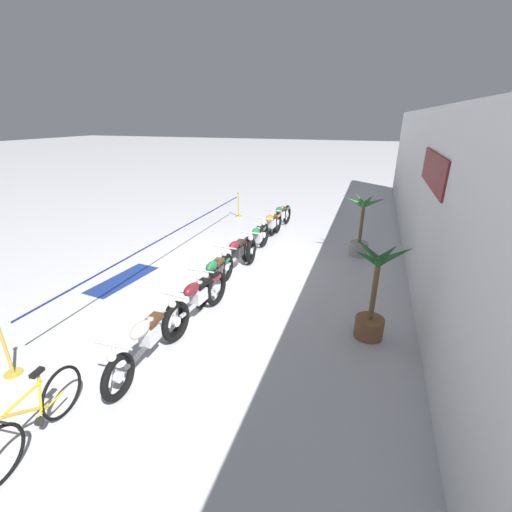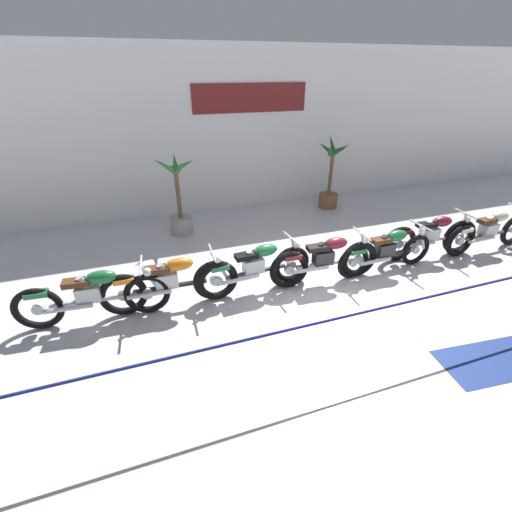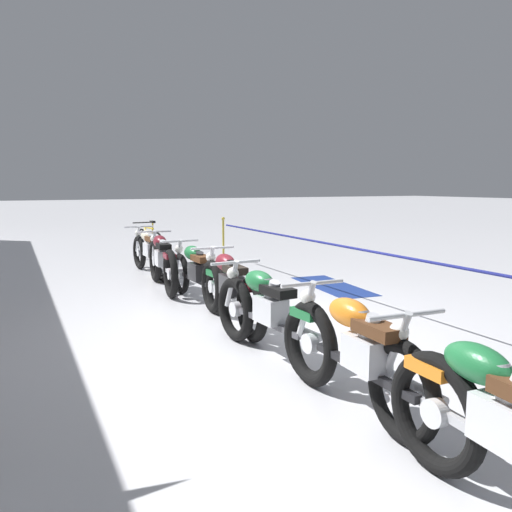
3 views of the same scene
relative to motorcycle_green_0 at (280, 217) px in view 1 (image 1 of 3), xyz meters
name	(u,v)px [view 1 (image 1 of 3)]	position (x,y,z in m)	size (l,w,h in m)	color
ground_plane	(221,267)	(3.98, -0.67, -0.48)	(120.00, 120.00, 0.00)	silver
back_wall	(433,209)	(3.98, 4.45, 1.62)	(28.00, 0.29, 4.20)	white
motorcycle_green_0	(280,217)	(0.00, 0.00, 0.00)	(2.37, 0.62, 0.95)	black
motorcycle_orange_1	(271,226)	(1.20, -0.01, 0.00)	(2.29, 0.62, 0.96)	black
motorcycle_green_2	(257,240)	(2.72, 0.00, -0.01)	(2.19, 0.62, 0.95)	black
motorcycle_maroon_3	(237,255)	(4.04, -0.15, -0.01)	(2.19, 0.62, 0.95)	black
motorcycle_green_4	(215,275)	(5.39, -0.18, -0.02)	(2.19, 0.62, 0.91)	black
motorcycle_maroon_5	(197,300)	(6.65, 0.01, 0.01)	(2.27, 0.62, 0.97)	black
motorcycle_cream_6	(148,340)	(8.11, -0.15, -0.01)	(2.37, 0.62, 0.94)	black
bicycle	(33,420)	(9.94, -0.60, -0.08)	(1.75, 0.48, 0.97)	black
potted_palm_left_of_row	(373,301)	(6.10, 3.40, 0.31)	(1.00, 1.05, 2.05)	brown
potted_palm_right_of_row	(361,231)	(1.76, 2.98, 0.29)	(0.99, 1.13, 1.93)	gray
stanchion_far_left	(197,224)	(2.54, -2.15, 0.26)	(10.23, 0.28, 1.05)	gold
stanchion_mid_left	(8,356)	(9.10, -2.15, -0.12)	(0.28, 0.28, 1.05)	gold
floor_banner	(123,279)	(5.55, -2.79, -0.47)	(2.00, 0.74, 0.01)	navy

